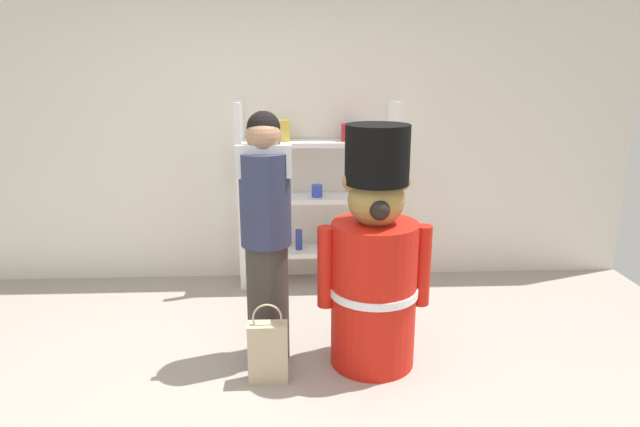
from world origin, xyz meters
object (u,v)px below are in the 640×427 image
object	(u,v)px
teddy_bear_guard	(374,265)
shopping_bag	(267,351)
merchandise_shelf	(318,195)
person_shopper	(266,234)

from	to	relation	value
teddy_bear_guard	shopping_bag	bearing A→B (deg)	-163.58
shopping_bag	merchandise_shelf	bearing A→B (deg)	76.68
merchandise_shelf	teddy_bear_guard	distance (m)	1.44
merchandise_shelf	shopping_bag	size ratio (longest dim) A/B	3.11
merchandise_shelf	person_shopper	size ratio (longest dim) A/B	0.98
teddy_bear_guard	person_shopper	bearing A→B (deg)	171.12
person_shopper	shopping_bag	size ratio (longest dim) A/B	3.16
person_shopper	shopping_bag	distance (m)	0.72
person_shopper	shopping_bag	bearing A→B (deg)	-89.07
teddy_bear_guard	person_shopper	world-z (taller)	person_shopper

